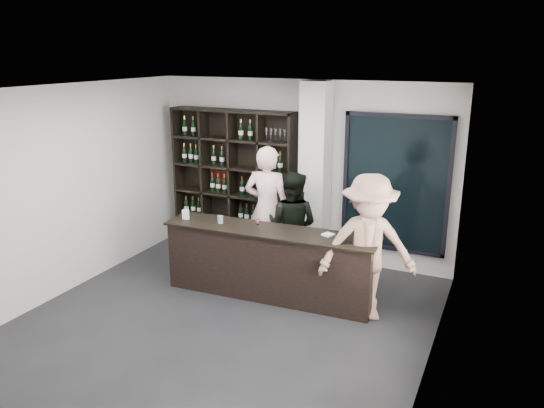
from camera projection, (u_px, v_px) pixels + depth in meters
The scene contains 12 objects.
floor at pixel (217, 328), 6.60m from camera, with size 5.00×5.50×0.01m, color black.
wine_shelf at pixel (233, 181), 8.96m from camera, with size 2.20×0.35×2.40m, color black, non-canonical shape.
structural_column at pixel (315, 176), 8.21m from camera, with size 0.40×0.40×2.90m, color silver.
glass_panel at pixel (395, 184), 7.93m from camera, with size 1.60×0.08×2.10m.
tasting_counter at pixel (270, 263), 7.33m from camera, with size 2.99×0.63×0.98m.
taster_pink at pixel (267, 209), 8.11m from camera, with size 0.72×0.47×1.97m, color #FFCDCE.
taster_black at pixel (292, 225), 7.89m from camera, with size 0.80×0.62×1.64m, color black.
customer at pixel (368, 248), 6.61m from camera, with size 1.23×0.71×1.90m, color #916A59.
wine_glass at pixel (258, 224), 7.14m from camera, with size 0.08×0.08×0.18m, color white, non-canonical shape.
spit_cup at pixel (220, 219), 7.45m from camera, with size 0.08×0.08×0.11m, color silver.
napkin_stack at pixel (328, 235), 6.96m from camera, with size 0.13×0.13×0.02m, color white.
card_stand at pixel (186, 214), 7.63m from camera, with size 0.09×0.05×0.14m, color white.
Camera 1 is at (3.10, -5.07, 3.33)m, focal length 35.00 mm.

